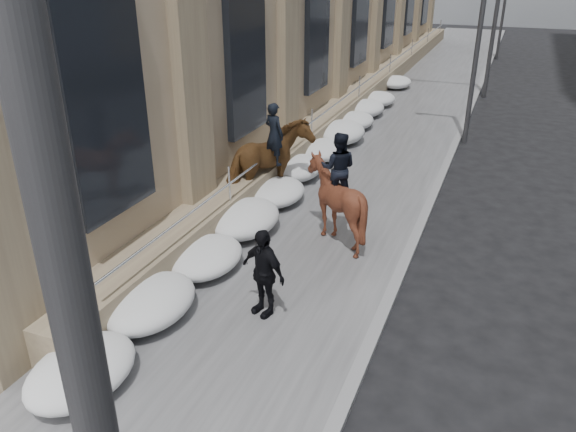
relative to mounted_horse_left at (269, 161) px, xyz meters
The scene contains 10 objects.
ground 6.44m from the mounted_horse_left, 74.93° to the right, with size 140.00×140.00×0.00m, color black.
sidewalk 4.41m from the mounted_horse_left, 67.20° to the left, with size 5.00×80.00×0.12m, color #48484A.
curb 5.91m from the mounted_horse_left, 42.50° to the left, with size 0.24×80.00×0.12m, color slate.
streetlight_near 13.28m from the mounted_horse_left, 70.09° to the right, with size 1.71×0.24×8.00m.
streetlight_mid 9.62m from the mounted_horse_left, 61.00° to the left, with size 1.71×0.24×8.00m.
traffic_signal 16.56m from the mounted_horse_left, 76.85° to the left, with size 4.10×0.22×6.00m.
snow_bank 2.18m from the mounted_horse_left, 83.74° to the left, with size 1.70×18.10×0.76m.
mounted_horse_left is the anchor object (origin of this frame).
mounted_horse_right 2.95m from the mounted_horse_left, 34.19° to the right, with size 1.94×2.10×2.67m.
pedestrian 5.55m from the mounted_horse_left, 67.68° to the right, with size 1.05×0.44×1.79m, color black.
Camera 1 is at (4.30, -7.33, 6.46)m, focal length 35.00 mm.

